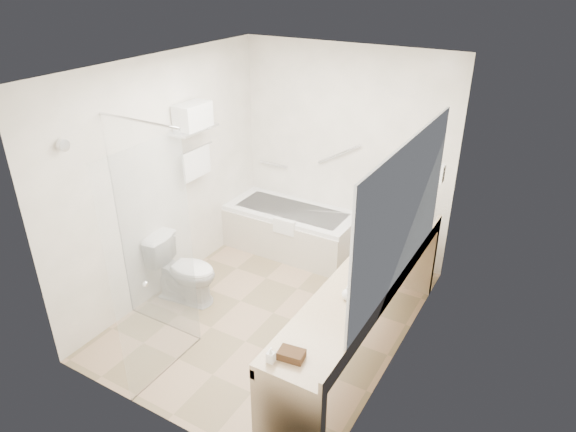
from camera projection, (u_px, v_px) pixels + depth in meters
The scene contains 25 objects.
floor at pixel (273, 313), 5.33m from camera, with size 3.20×3.20×0.00m, color tan.
ceiling at pixel (270, 67), 4.20m from camera, with size 2.60×3.20×0.10m, color white.
wall_back at pixel (344, 154), 6.00m from camera, with size 2.60×0.10×2.50m, color white.
wall_front at pixel (149, 291), 3.53m from camera, with size 2.60×0.10×2.50m, color white.
wall_left at pixel (166, 178), 5.35m from camera, with size 0.10×3.20×2.50m, color white.
wall_right at pixel (407, 239), 4.18m from camera, with size 0.10×3.20×2.50m, color white.
bathtub at pixel (291, 230), 6.38m from camera, with size 1.60×0.73×0.59m.
grab_bar_short at pixel (274, 164), 6.53m from camera, with size 0.03×0.03×0.40m, color silver.
grab_bar_long at pixel (339, 154), 5.99m from camera, with size 0.03×0.03×0.60m, color silver.
shower_enclosure at pixel (153, 248), 4.42m from camera, with size 0.96×0.91×2.11m.
towel_shelf at pixel (194, 124), 5.34m from camera, with size 0.24×0.55×0.81m.
vanity_counter at pixel (363, 300), 4.46m from camera, with size 0.55×2.70×0.95m.
sink at pixel (385, 262), 4.67m from camera, with size 0.40×0.52×0.14m, color white.
faucet at pixel (401, 256), 4.56m from camera, with size 0.03×0.03×0.14m, color silver.
mirror at pixel (403, 213), 3.93m from camera, with size 0.02×2.00×1.20m, color #AAB0B6.
hairdryer_unit at pixel (440, 173), 4.92m from camera, with size 0.08×0.10×0.18m, color white.
toilet at pixel (184, 270), 5.40m from camera, with size 0.41×0.73×0.71m, color white.
amenity_basket at pixel (291, 355), 3.50m from camera, with size 0.18×0.12×0.06m, color #422917.
soap_bottle_a at pixel (271, 359), 3.46m from camera, with size 0.05×0.12×0.05m, color white.
soap_bottle_b at pixel (348, 294), 4.09m from camera, with size 0.10×0.13×0.10m, color white.
water_bottle_left at pixel (398, 213), 5.29m from camera, with size 0.07×0.07×0.22m.
water_bottle_mid at pixel (402, 234), 4.93m from camera, with size 0.05×0.05×0.17m.
water_bottle_right at pixel (402, 212), 5.30m from camera, with size 0.07×0.07×0.22m.
drinking_glass_near at pixel (369, 248), 4.76m from camera, with size 0.07×0.07×0.09m, color silver.
drinking_glass_far at pixel (362, 256), 4.64m from camera, with size 0.06×0.06×0.08m, color silver.
Camera 1 is at (2.30, -3.64, 3.30)m, focal length 32.00 mm.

